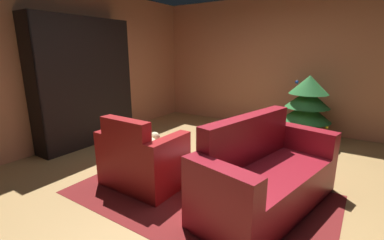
% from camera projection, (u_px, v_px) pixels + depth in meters
% --- Properties ---
extents(ground_plane, '(7.08, 7.08, 0.00)m').
position_uv_depth(ground_plane, '(216.00, 181.00, 3.46)').
color(ground_plane, '#A7814B').
extents(wall_back, '(5.86, 0.06, 2.72)m').
position_uv_depth(wall_back, '(286.00, 64.00, 5.52)').
color(wall_back, tan).
rests_on(wall_back, ground).
extents(wall_left, '(0.06, 6.02, 2.72)m').
position_uv_depth(wall_left, '(71.00, 67.00, 4.66)').
color(wall_left, tan).
rests_on(wall_left, ground).
extents(area_rug, '(2.90, 1.81, 0.01)m').
position_uv_depth(area_rug, '(199.00, 194.00, 3.13)').
color(area_rug, maroon).
rests_on(area_rug, ground).
extents(bookshelf_unit, '(0.38, 1.79, 2.18)m').
position_uv_depth(bookshelf_unit, '(91.00, 84.00, 4.74)').
color(bookshelf_unit, black).
rests_on(bookshelf_unit, ground).
extents(armchair_red, '(0.97, 0.68, 0.90)m').
position_uv_depth(armchair_red, '(142.00, 160.00, 3.29)').
color(armchair_red, maroon).
rests_on(armchair_red, ground).
extents(couch_red, '(1.12, 1.92, 0.96)m').
position_uv_depth(couch_red, '(265.00, 177.00, 2.85)').
color(couch_red, maroon).
rests_on(couch_red, ground).
extents(coffee_table, '(0.67, 0.67, 0.41)m').
position_uv_depth(coffee_table, '(217.00, 165.00, 3.07)').
color(coffee_table, black).
rests_on(coffee_table, ground).
extents(book_stack_on_table, '(0.22, 0.18, 0.13)m').
position_uv_depth(book_stack_on_table, '(221.00, 156.00, 3.05)').
color(book_stack_on_table, '#3D7B55').
rests_on(book_stack_on_table, coffee_table).
extents(bottle_on_table, '(0.07, 0.07, 0.31)m').
position_uv_depth(bottle_on_table, '(208.00, 146.00, 3.18)').
color(bottle_on_table, '#2D3150').
rests_on(bottle_on_table, coffee_table).
extents(decorated_tree, '(0.95, 0.95, 1.22)m').
position_uv_depth(decorated_tree, '(307.00, 109.00, 4.83)').
color(decorated_tree, brown).
rests_on(decorated_tree, ground).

